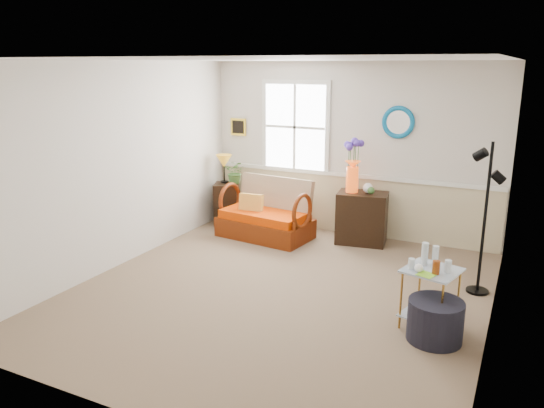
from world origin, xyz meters
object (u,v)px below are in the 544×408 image
at_px(loveseat, 265,209).
at_px(floor_lamp, 485,220).
at_px(lamp_stand, 227,204).
at_px(cabinet, 362,218).
at_px(ottoman, 435,321).
at_px(side_table, 430,299).

distance_m(loveseat, floor_lamp, 3.23).
xyz_separation_m(lamp_stand, cabinet, (2.27, 0.03, 0.04)).
xyz_separation_m(lamp_stand, ottoman, (3.74, -2.43, -0.14)).
bearing_deg(ottoman, cabinet, 120.85).
height_order(lamp_stand, floor_lamp, floor_lamp).
distance_m(lamp_stand, ottoman, 4.46).
bearing_deg(cabinet, side_table, -66.87).
bearing_deg(loveseat, lamp_stand, 164.93).
distance_m(side_table, ottoman, 0.28).
xyz_separation_m(side_table, floor_lamp, (0.36, 1.12, 0.56)).
height_order(side_table, floor_lamp, floor_lamp).
height_order(lamp_stand, ottoman, lamp_stand).
height_order(cabinet, side_table, cabinet).
relative_size(lamp_stand, ottoman, 1.29).
xyz_separation_m(loveseat, lamp_stand, (-0.89, 0.35, -0.11)).
bearing_deg(side_table, lamp_stand, 148.93).
distance_m(lamp_stand, side_table, 4.25).
relative_size(loveseat, lamp_stand, 2.01).
relative_size(lamp_stand, cabinet, 0.89).
bearing_deg(ottoman, side_table, 113.13).
height_order(loveseat, ottoman, loveseat).
relative_size(cabinet, side_table, 1.22).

